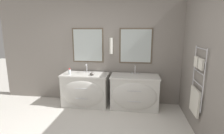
# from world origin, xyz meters

# --- Properties ---
(wall_back) EXTENTS (5.45, 0.15, 2.60)m
(wall_back) POSITION_xyz_m (0.01, 2.03, 1.31)
(wall_back) COLOR gray
(wall_back) RESTS_ON ground_plane
(wall_right) EXTENTS (0.13, 4.00, 2.60)m
(wall_right) POSITION_xyz_m (1.95, 0.90, 1.29)
(wall_right) COLOR gray
(wall_right) RESTS_ON ground_plane
(vanity_left) EXTENTS (1.12, 0.63, 0.79)m
(vanity_left) POSITION_xyz_m (-0.38, 1.65, 0.40)
(vanity_left) COLOR silver
(vanity_left) RESTS_ON ground_plane
(vanity_right) EXTENTS (1.12, 0.63, 0.79)m
(vanity_right) POSITION_xyz_m (0.82, 1.65, 0.40)
(vanity_right) COLOR silver
(vanity_right) RESTS_ON ground_plane
(faucet_left) EXTENTS (0.17, 0.13, 0.22)m
(faucet_left) POSITION_xyz_m (-0.38, 1.82, 0.90)
(faucet_left) COLOR silver
(faucet_left) RESTS_ON vanity_left
(faucet_right) EXTENTS (0.17, 0.13, 0.22)m
(faucet_right) POSITION_xyz_m (0.82, 1.82, 0.90)
(faucet_right) COLOR silver
(faucet_right) RESTS_ON vanity_right
(toiletry_bottle) EXTENTS (0.06, 0.06, 0.15)m
(toiletry_bottle) POSITION_xyz_m (-0.73, 1.59, 0.86)
(toiletry_bottle) COLOR silver
(toiletry_bottle) RESTS_ON vanity_left
(amenity_bowl) EXTENTS (0.11, 0.11, 0.07)m
(amenity_bowl) POSITION_xyz_m (-0.18, 1.57, 0.82)
(amenity_bowl) COLOR #4C4742
(amenity_bowl) RESTS_ON vanity_left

